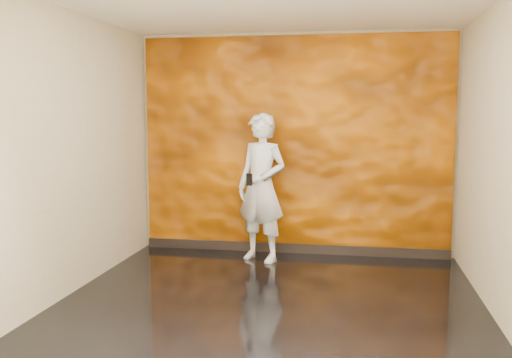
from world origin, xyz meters
The scene contains 5 objects.
room centered at (0.00, 0.00, 1.40)m, with size 4.02×4.02×2.81m.
feature_wall centered at (0.00, 1.96, 1.38)m, with size 3.90×0.06×2.75m, color #D76B00.
baseboard centered at (0.00, 1.92, 0.06)m, with size 3.90×0.04×0.12m, color black.
man centered at (-0.34, 1.49, 0.90)m, with size 0.65×0.43×1.79m, color #AAAEBB.
phone centered at (-0.45, 1.26, 1.02)m, with size 0.08×0.02×0.14m, color black.
Camera 1 is at (0.79, -5.24, 1.79)m, focal length 40.00 mm.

